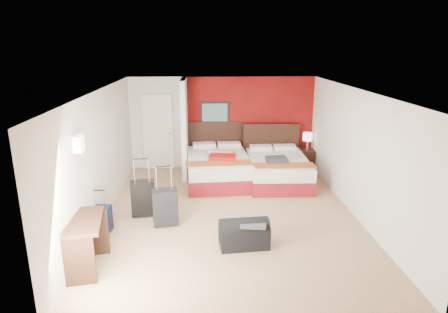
{
  "coord_description": "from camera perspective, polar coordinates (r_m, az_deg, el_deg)",
  "views": [
    {
      "loc": [
        -0.51,
        -7.24,
        3.34
      ],
      "look_at": [
        -0.08,
        0.8,
        1.0
      ],
      "focal_mm": 31.22,
      "sensor_mm": 36.0,
      "label": 1
    }
  ],
  "objects": [
    {
      "name": "jacket_draped",
      "position": [
        6.62,
        4.33,
        -9.73
      ],
      "size": [
        0.48,
        0.42,
        0.06
      ],
      "primitive_type": "cube",
      "rotation": [
        0.0,
        0.0,
        -0.18
      ],
      "color": "#3D3D42",
      "rests_on": "duffel_bag"
    },
    {
      "name": "ground",
      "position": [
        7.99,
        0.88,
        -8.51
      ],
      "size": [
        6.5,
        6.5,
        0.0
      ],
      "primitive_type": "plane",
      "color": "tan",
      "rests_on": "ground"
    },
    {
      "name": "duffel_bag",
      "position": [
        6.76,
        2.94,
        -11.41
      ],
      "size": [
        0.86,
        0.51,
        0.42
      ],
      "primitive_type": "cube",
      "rotation": [
        0.0,
        0.0,
        0.08
      ],
      "color": "black",
      "rests_on": "ground"
    },
    {
      "name": "partition_wall",
      "position": [
        10.08,
        -5.8,
        4.15
      ],
      "size": [
        0.12,
        1.2,
        2.5
      ],
      "primitive_type": "cube",
      "color": "silver",
      "rests_on": "ground"
    },
    {
      "name": "suitcase_charcoal",
      "position": [
        7.51,
        -8.6,
        -7.5
      ],
      "size": [
        0.51,
        0.37,
        0.68
      ],
      "primitive_type": "cube",
      "rotation": [
        0.0,
        0.0,
        0.18
      ],
      "color": "black",
      "rests_on": "ground"
    },
    {
      "name": "desk",
      "position": [
        6.39,
        -19.44,
        -12.04
      ],
      "size": [
        0.65,
        1.06,
        0.83
      ],
      "primitive_type": "cube",
      "rotation": [
        0.0,
        0.0,
        0.16
      ],
      "color": "black",
      "rests_on": "ground"
    },
    {
      "name": "bed_right",
      "position": [
        9.78,
        7.87,
        -2.01
      ],
      "size": [
        1.5,
        2.1,
        0.62
      ],
      "primitive_type": "cube",
      "rotation": [
        0.0,
        0.0,
        -0.03
      ],
      "color": "white",
      "rests_on": "ground"
    },
    {
      "name": "room_walls",
      "position": [
        8.95,
        -8.72,
        2.56
      ],
      "size": [
        5.02,
        6.52,
        2.5
      ],
      "color": "silver",
      "rests_on": "ground"
    },
    {
      "name": "bed_left",
      "position": [
        9.78,
        -0.91,
        -1.76
      ],
      "size": [
        1.65,
        2.26,
        0.65
      ],
      "primitive_type": "cube",
      "rotation": [
        0.0,
        0.0,
        0.06
      ],
      "color": "silver",
      "rests_on": "ground"
    },
    {
      "name": "red_suitcase_open",
      "position": [
        9.57,
        -0.3,
        0.24
      ],
      "size": [
        0.77,
        0.96,
        0.11
      ],
      "primitive_type": "cube",
      "rotation": [
        0.0,
        0.0,
        -0.18
      ],
      "color": "#A50F0E",
      "rests_on": "bed_left"
    },
    {
      "name": "suitcase_navy",
      "position": [
        7.56,
        -17.43,
        -8.81
      ],
      "size": [
        0.36,
        0.25,
        0.48
      ],
      "primitive_type": "cube",
      "rotation": [
        0.0,
        0.0,
        -0.11
      ],
      "color": "#111B33",
      "rests_on": "ground"
    },
    {
      "name": "nightstand",
      "position": [
        10.92,
        11.96,
        -0.44
      ],
      "size": [
        0.41,
        0.41,
        0.56
      ],
      "primitive_type": "cube",
      "rotation": [
        0.0,
        0.0,
        -0.03
      ],
      "color": "black",
      "rests_on": "ground"
    },
    {
      "name": "table_lamp",
      "position": [
        10.78,
        12.12,
        2.18
      ],
      "size": [
        0.34,
        0.34,
        0.47
      ],
      "primitive_type": "cylinder",
      "rotation": [
        0.0,
        0.0,
        0.34
      ],
      "color": "beige",
      "rests_on": "nightstand"
    },
    {
      "name": "red_accent_panel",
      "position": [
        10.75,
        3.74,
        4.96
      ],
      "size": [
        3.5,
        0.04,
        2.5
      ],
      "primitive_type": "cube",
      "color": "maroon",
      "rests_on": "ground"
    },
    {
      "name": "entry_door",
      "position": [
        10.77,
        -9.62,
        3.55
      ],
      "size": [
        0.82,
        0.06,
        2.05
      ],
      "primitive_type": "cube",
      "color": "silver",
      "rests_on": "ground"
    },
    {
      "name": "jacket_bundle",
      "position": [
        9.37,
        7.7,
        -0.47
      ],
      "size": [
        0.5,
        0.41,
        0.12
      ],
      "primitive_type": "cube",
      "rotation": [
        0.0,
        0.0,
        0.06
      ],
      "color": "#343539",
      "rests_on": "bed_right"
    },
    {
      "name": "suitcase_black",
      "position": [
        7.98,
        -11.74,
        -6.16
      ],
      "size": [
        0.5,
        0.35,
        0.7
      ],
      "primitive_type": "cube",
      "rotation": [
        0.0,
        0.0,
        0.13
      ],
      "color": "black",
      "rests_on": "ground"
    }
  ]
}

